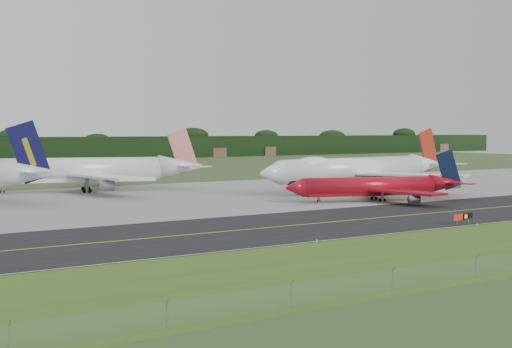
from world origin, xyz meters
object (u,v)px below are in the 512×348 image
(taxiway_sign, at_px, (463,217))
(jet_ba_747, at_px, (358,170))
(jet_star_tail, at_px, (85,171))
(jet_red_737, at_px, (378,187))

(taxiway_sign, bearing_deg, jet_ba_747, 64.67)
(jet_ba_747, xyz_separation_m, jet_star_tail, (-59.33, 35.66, -0.17))
(jet_ba_747, xyz_separation_m, taxiway_sign, (-27.67, -58.45, -4.28))
(jet_red_737, bearing_deg, jet_star_tail, 128.92)
(jet_ba_747, bearing_deg, jet_red_737, -120.91)
(jet_star_tail, xyz_separation_m, taxiway_sign, (31.66, -94.11, -4.11))
(jet_red_737, distance_m, jet_star_tail, 73.78)
(jet_ba_747, xyz_separation_m, jet_red_737, (-13.00, -21.71, -2.40))
(jet_red_737, distance_m, taxiway_sign, 39.60)
(jet_ba_747, distance_m, jet_star_tail, 69.22)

